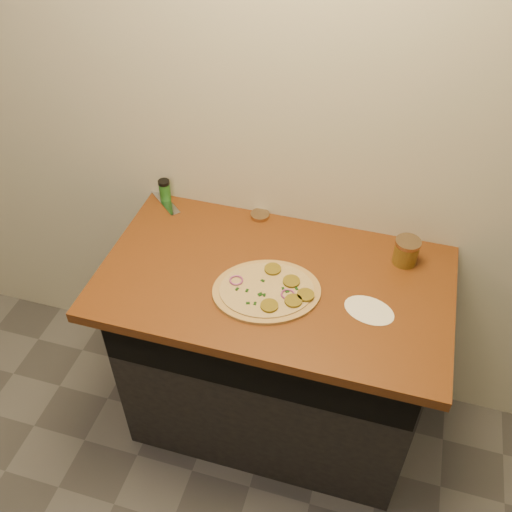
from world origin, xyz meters
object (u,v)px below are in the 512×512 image
(pizza, at_px, (268,290))
(salsa_jar, at_px, (406,251))
(spice_shaker, at_px, (165,190))
(chefs_knife, at_px, (156,191))

(pizza, bearing_deg, salsa_jar, 33.29)
(salsa_jar, relative_size, spice_shaker, 1.07)
(chefs_knife, relative_size, spice_shaker, 2.71)
(pizza, relative_size, spice_shaker, 4.99)
(chefs_knife, distance_m, spice_shaker, 0.08)
(salsa_jar, bearing_deg, pizza, -146.71)
(salsa_jar, bearing_deg, chefs_knife, 172.07)
(pizza, distance_m, spice_shaker, 0.65)
(pizza, distance_m, chefs_knife, 0.71)
(pizza, bearing_deg, spice_shaker, 144.24)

